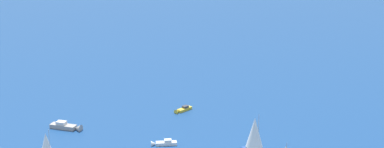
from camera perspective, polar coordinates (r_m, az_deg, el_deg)
sailboat_near_centre at (r=182.61m, az=-13.25°, el=-6.69°), size 5.38×8.66×10.80m
motorboat_far_stbd at (r=220.09m, az=-0.88°, el=-3.31°), size 6.84×6.30×2.15m
sailboat_offshore at (r=186.87m, az=5.80°, el=-5.56°), size 6.39×9.69×12.04m
motorboat_trailing at (r=192.34m, az=-2.72°, el=-6.39°), size 3.10×8.17×2.31m
motorboat_outer_ring_d at (r=208.26m, az=-11.41°, el=-4.78°), size 5.85×11.25×3.17m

